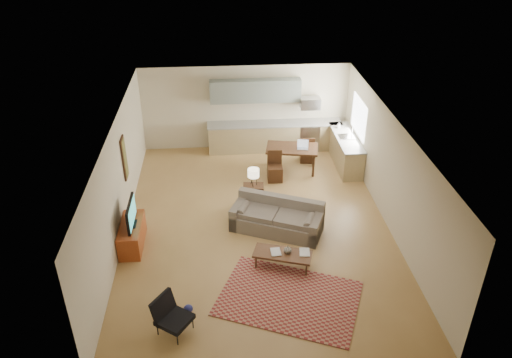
{
  "coord_description": "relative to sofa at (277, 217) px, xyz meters",
  "views": [
    {
      "loc": [
        -0.84,
        -10.24,
        7.25
      ],
      "look_at": [
        0.0,
        0.3,
        1.15
      ],
      "focal_mm": 35.0,
      "sensor_mm": 36.0,
      "label": 1
    }
  ],
  "objects": [
    {
      "name": "dining_chair_near",
      "position": [
        0.23,
        2.47,
        0.04
      ],
      "size": [
        0.43,
        0.45,
        0.88
      ],
      "primitive_type": null,
      "rotation": [
        0.0,
        0.0,
        -0.02
      ],
      "color": "#321C0F",
      "rests_on": "floor"
    },
    {
      "name": "tv",
      "position": [
        -3.4,
        -0.33,
        0.49
      ],
      "size": [
        0.1,
        0.98,
        0.59
      ],
      "primitive_type": null,
      "color": "black",
      "rests_on": "tv_credenza"
    },
    {
      "name": "book_a",
      "position": [
        -0.29,
        -1.36,
        -0.0
      ],
      "size": [
        0.24,
        0.31,
        0.03
      ],
      "primitive_type": "imported",
      "rotation": [
        0.0,
        0.0,
        0.05
      ],
      "color": "maroon",
      "rests_on": "coffee_table"
    },
    {
      "name": "table_lamp",
      "position": [
        -0.48,
        1.16,
        0.47
      ],
      "size": [
        0.33,
        0.33,
        0.5
      ],
      "primitive_type": null,
      "rotation": [
        0.0,
        0.0,
        0.1
      ],
      "color": "beige",
      "rests_on": "console_table"
    },
    {
      "name": "sofa",
      "position": [
        0.0,
        0.0,
        0.0
      ],
      "size": [
        2.49,
        1.82,
        0.79
      ],
      "primitive_type": null,
      "rotation": [
        0.0,
        0.0,
        -0.41
      ],
      "color": "#695E52",
      "rests_on": "floor"
    },
    {
      "name": "vase",
      "position": [
        0.08,
        -1.37,
        0.07
      ],
      "size": [
        0.23,
        0.23,
        0.18
      ],
      "primitive_type": "imported",
      "rotation": [
        0.0,
        0.0,
        0.19
      ],
      "color": "black",
      "rests_on": "coffee_table"
    },
    {
      "name": "rug",
      "position": [
        -0.02,
        -2.4,
        -0.39
      ],
      "size": [
        3.31,
        2.85,
        0.02
      ],
      "primitive_type": "cube",
      "rotation": [
        0.0,
        0.0,
        -0.4
      ],
      "color": "maroon",
      "rests_on": "floor"
    },
    {
      "name": "kitchen_range",
      "position": [
        1.54,
        4.45,
        0.05
      ],
      "size": [
        0.62,
        0.62,
        0.9
      ],
      "primitive_type": "cube",
      "color": "#A5A8AD",
      "rests_on": "ground"
    },
    {
      "name": "kitchen_counter_back",
      "position": [
        0.44,
        4.45,
        0.06
      ],
      "size": [
        4.26,
        0.64,
        0.92
      ],
      "primitive_type": null,
      "color": "#A08C5C",
      "rests_on": "ground"
    },
    {
      "name": "kitchen_counter_right",
      "position": [
        2.47,
        3.27,
        0.06
      ],
      "size": [
        0.64,
        2.26,
        0.92
      ],
      "primitive_type": null,
      "color": "#A08C5C",
      "rests_on": "ground"
    },
    {
      "name": "upper_cabinets",
      "position": [
        -0.16,
        4.6,
        1.55
      ],
      "size": [
        2.8,
        0.34,
        0.7
      ],
      "primitive_type": "cube",
      "color": "gray",
      "rests_on": "room"
    },
    {
      "name": "book_b",
      "position": [
        0.34,
        -1.4,
        -0.0
      ],
      "size": [
        0.29,
        0.36,
        0.02
      ],
      "primitive_type": "imported",
      "rotation": [
        0.0,
        0.0,
        -0.12
      ],
      "color": "navy",
      "rests_on": "coffee_table"
    },
    {
      "name": "console_table",
      "position": [
        -0.48,
        1.16,
        -0.09
      ],
      "size": [
        0.56,
        0.39,
        0.62
      ],
      "primitive_type": null,
      "rotation": [
        0.0,
        0.0,
        -0.07
      ],
      "color": "#321C0F",
      "rests_on": "floor"
    },
    {
      "name": "soap_bottle",
      "position": [
        2.37,
        3.92,
        0.62
      ],
      "size": [
        0.1,
        0.1,
        0.19
      ],
      "primitive_type": "imported",
      "rotation": [
        0.0,
        0.0,
        -0.07
      ],
      "color": "beige",
      "rests_on": "kitchen_counter_right"
    },
    {
      "name": "triptych",
      "position": [
        -0.56,
        4.74,
        1.35
      ],
      "size": [
        1.7,
        0.04,
        0.5
      ],
      "primitive_type": null,
      "color": "beige",
      "rests_on": "room"
    },
    {
      "name": "dining_chair_far",
      "position": [
        1.35,
        3.57,
        0.03
      ],
      "size": [
        0.46,
        0.47,
        0.86
      ],
      "primitive_type": null,
      "rotation": [
        0.0,
        0.0,
        3.03
      ],
      "color": "#321C0F",
      "rests_on": "floor"
    },
    {
      "name": "kitchen_microwave",
      "position": [
        1.54,
        4.47,
        1.15
      ],
      "size": [
        0.62,
        0.4,
        0.35
      ],
      "primitive_type": "cube",
      "color": "#A5A8AD",
      "rests_on": "room"
    },
    {
      "name": "wall_art_left",
      "position": [
        -3.67,
        1.17,
        1.15
      ],
      "size": [
        0.06,
        0.42,
        1.1
      ],
      "primitive_type": null,
      "color": "olive",
      "rests_on": "room"
    },
    {
      "name": "coffee_table",
      "position": [
        -0.03,
        -1.39,
        -0.2
      ],
      "size": [
        1.38,
        0.87,
        0.39
      ],
      "primitive_type": null,
      "rotation": [
        0.0,
        0.0,
        -0.31
      ],
      "color": "#492B18",
      "rests_on": "floor"
    },
    {
      "name": "dining_table",
      "position": [
        0.79,
        3.02,
        -0.02
      ],
      "size": [
        1.62,
        1.12,
        0.76
      ],
      "primitive_type": null,
      "rotation": [
        0.0,
        0.0,
        -0.19
      ],
      "color": "#321C0F",
      "rests_on": "floor"
    },
    {
      "name": "window_right",
      "position": [
        2.77,
        3.27,
        1.15
      ],
      "size": [
        0.02,
        1.4,
        1.05
      ],
      "primitive_type": "cube",
      "color": "white",
      "rests_on": "room"
    },
    {
      "name": "armchair",
      "position": [
        -2.29,
        -3.1,
        -0.02
      ],
      "size": [
        0.92,
        0.92,
        0.75
      ],
      "primitive_type": null,
      "rotation": [
        0.0,
        0.0,
        0.96
      ],
      "color": "black",
      "rests_on": "floor"
    },
    {
      "name": "tv_credenza",
      "position": [
        -3.45,
        -0.33,
        -0.1
      ],
      "size": [
        0.49,
        1.28,
        0.59
      ],
      "primitive_type": null,
      "color": "#8D3716",
      "rests_on": "floor"
    },
    {
      "name": "laptop",
      "position": [
        1.09,
        2.92,
        0.48
      ],
      "size": [
        0.35,
        0.29,
        0.24
      ],
      "primitive_type": null,
      "rotation": [
        0.0,
        0.0,
        -0.17
      ],
      "color": "#A5A8AD",
      "rests_on": "dining_table"
    },
    {
      "name": "room",
      "position": [
        -0.46,
        0.27,
        0.95
      ],
      "size": [
        9.0,
        9.0,
        9.0
      ],
      "color": "#9E7641",
      "rests_on": "ground"
    }
  ]
}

